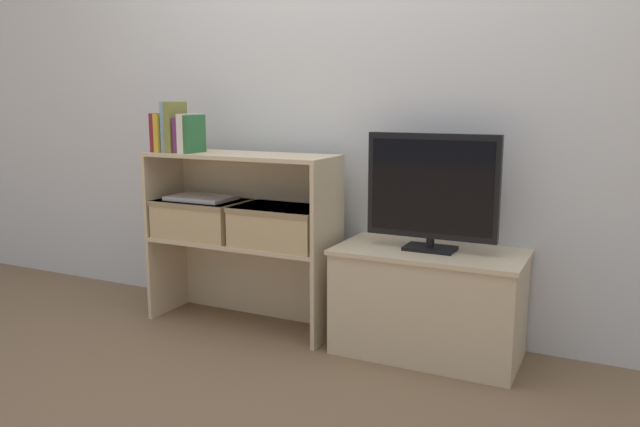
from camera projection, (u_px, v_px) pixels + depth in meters
name	position (u px, v px, depth m)	size (l,w,h in m)	color
ground_plane	(304.00, 349.00, 2.88)	(16.00, 16.00, 0.00)	brown
wall_back	(345.00, 87.00, 3.07)	(10.00, 0.05, 2.40)	silver
tv_stand	(428.00, 302.00, 2.80)	(0.83, 0.43, 0.48)	#CCB793
tv	(432.00, 189.00, 2.70)	(0.58, 0.14, 0.51)	black
bookshelf_lower_tier	(249.00, 267.00, 3.22)	(0.98, 0.33, 0.44)	#CCB793
bookshelf_upper_tier	(248.00, 183.00, 3.15)	(0.98, 0.33, 0.44)	#CCB793
book_maroon	(160.00, 132.00, 3.18)	(0.03, 0.13, 0.19)	maroon
book_mustard	(166.00, 133.00, 3.17)	(0.03, 0.16, 0.19)	gold
book_skyblue	(170.00, 127.00, 3.15)	(0.02, 0.13, 0.25)	#709ECC
book_olive	(176.00, 127.00, 3.13)	(0.04, 0.14, 0.25)	olive
book_plum	(183.00, 135.00, 3.12)	(0.03, 0.12, 0.17)	#6B2D66
book_ivory	(189.00, 133.00, 3.10)	(0.04, 0.15, 0.19)	silver
book_forest	(195.00, 134.00, 3.09)	(0.02, 0.15, 0.19)	#286638
storage_basket_left	(202.00, 216.00, 3.21)	(0.45, 0.30, 0.19)	tan
storage_basket_right	(281.00, 224.00, 3.01)	(0.45, 0.30, 0.19)	tan
laptop	(201.00, 198.00, 3.19)	(0.33, 0.22, 0.02)	#BCBCC1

